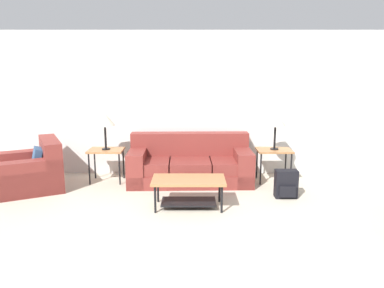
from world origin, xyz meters
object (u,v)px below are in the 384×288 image
(coffee_table, at_px, (190,186))
(table_lamp_left, at_px, (106,120))
(side_table_right, at_px, (276,153))
(armchair, at_px, (35,171))
(side_table_left, at_px, (108,153))
(couch, at_px, (192,165))
(table_lamp_right, at_px, (277,120))
(backpack, at_px, (288,184))

(coffee_table, bearing_deg, table_lamp_left, 139.13)
(coffee_table, relative_size, side_table_right, 1.74)
(armchair, distance_m, side_table_left, 1.21)
(couch, distance_m, table_lamp_right, 1.65)
(table_lamp_left, distance_m, backpack, 3.16)
(armchair, height_order, table_lamp_right, table_lamp_right)
(couch, relative_size, table_lamp_left, 3.31)
(backpack, bearing_deg, table_lamp_left, 164.10)
(coffee_table, height_order, side_table_left, side_table_left)
(side_table_left, bearing_deg, couch, -0.76)
(armchair, relative_size, backpack, 3.18)
(side_table_right, bearing_deg, coffee_table, -139.76)
(side_table_right, bearing_deg, couch, -179.24)
(couch, relative_size, armchair, 1.54)
(table_lamp_left, relative_size, backpack, 1.48)
(couch, height_order, table_lamp_left, table_lamp_left)
(couch, relative_size, backpack, 4.90)
(couch, height_order, backpack, couch)
(side_table_left, bearing_deg, armchair, -161.53)
(coffee_table, relative_size, table_lamp_right, 1.62)
(coffee_table, relative_size, side_table_left, 1.74)
(side_table_left, height_order, table_lamp_right, table_lamp_right)
(coffee_table, distance_m, side_table_right, 1.93)
(table_lamp_left, relative_size, table_lamp_right, 1.00)
(side_table_left, height_order, table_lamp_left, table_lamp_left)
(armchair, relative_size, side_table_left, 2.30)
(couch, height_order, table_lamp_right, table_lamp_right)
(coffee_table, distance_m, backpack, 1.54)
(armchair, distance_m, table_lamp_left, 1.43)
(armchair, bearing_deg, side_table_left, 18.47)
(side_table_left, relative_size, side_table_right, 1.00)
(couch, distance_m, backpack, 1.68)
(side_table_right, xyz_separation_m, backpack, (0.02, -0.83, -0.30))
(side_table_right, bearing_deg, backpack, -88.79)
(side_table_right, height_order, table_lamp_left, table_lamp_left)
(side_table_left, relative_size, table_lamp_left, 0.93)
(armchair, relative_size, table_lamp_left, 2.15)
(coffee_table, distance_m, side_table_left, 1.91)
(armchair, xyz_separation_m, backpack, (4.04, -0.46, -0.08))
(couch, relative_size, side_table_right, 3.55)
(backpack, bearing_deg, armchair, 173.57)
(side_table_left, xyz_separation_m, backpack, (2.92, -0.83, -0.30))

